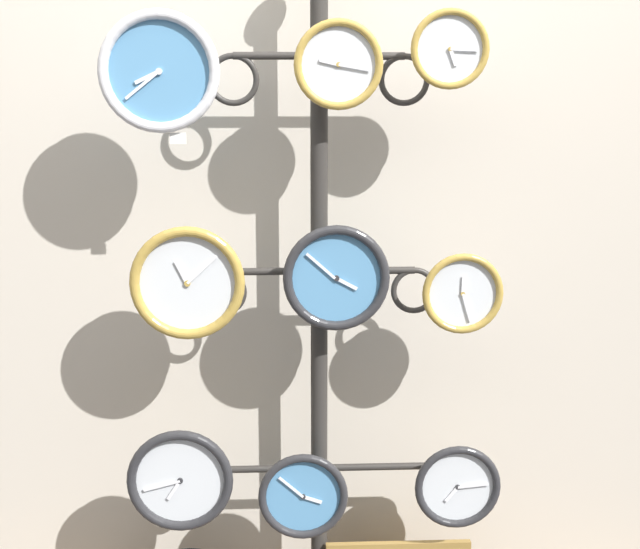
{
  "coord_description": "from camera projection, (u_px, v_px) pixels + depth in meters",
  "views": [
    {
      "loc": [
        -0.11,
        -1.95,
        1.56
      ],
      "look_at": [
        0.0,
        0.36,
        1.11
      ],
      "focal_mm": 50.0,
      "sensor_mm": 36.0,
      "label": 1
    }
  ],
  "objects": [
    {
      "name": "display_stand",
      "position": [
        319.0,
        385.0,
        2.46
      ],
      "size": [
        0.76,
        0.36,
        1.99
      ],
      "color": "#282623",
      "rests_on": "ground_plane"
    },
    {
      "name": "clock_middle_right",
      "position": [
        462.0,
        293.0,
        2.35
      ],
      "size": [
        0.22,
        0.04,
        0.22
      ],
      "color": "silver"
    },
    {
      "name": "clock_top_right",
      "position": [
        450.0,
        49.0,
        2.22
      ],
      "size": [
        0.2,
        0.04,
        0.2
      ],
      "color": "silver"
    },
    {
      "name": "clock_top_left",
      "position": [
        159.0,
        71.0,
        2.17
      ],
      "size": [
        0.3,
        0.04,
        0.3
      ],
      "color": "#4C84B2"
    },
    {
      "name": "clock_middle_left",
      "position": [
        188.0,
        283.0,
        2.3
      ],
      "size": [
        0.3,
        0.04,
        0.3
      ],
      "color": "silver"
    },
    {
      "name": "shop_wall",
      "position": [
        316.0,
        160.0,
        2.51
      ],
      "size": [
        4.4,
        0.04,
        2.8
      ],
      "color": "#BCB2A3",
      "rests_on": "ground_plane"
    },
    {
      "name": "clock_bottom_right",
      "position": [
        457.0,
        486.0,
        2.44
      ],
      "size": [
        0.24,
        0.04,
        0.24
      ],
      "color": "silver"
    },
    {
      "name": "clock_bottom_center",
      "position": [
        303.0,
        495.0,
        2.41
      ],
      "size": [
        0.24,
        0.04,
        0.24
      ],
      "color": "#4C84B2"
    },
    {
      "name": "clock_bottom_left",
      "position": [
        180.0,
        480.0,
        2.37
      ],
      "size": [
        0.28,
        0.04,
        0.28
      ],
      "color": "silver"
    },
    {
      "name": "clock_middle_center",
      "position": [
        336.0,
        278.0,
        2.32
      ],
      "size": [
        0.28,
        0.04,
        0.28
      ],
      "color": "#4C84B2"
    },
    {
      "name": "price_tag_upper",
      "position": [
        178.0,
        138.0,
        2.2
      ],
      "size": [
        0.04,
        0.0,
        0.03
      ],
      "color": "white"
    },
    {
      "name": "clock_top_center",
      "position": [
        338.0,
        65.0,
        2.22
      ],
      "size": [
        0.22,
        0.04,
        0.22
      ],
      "color": "silver"
    }
  ]
}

